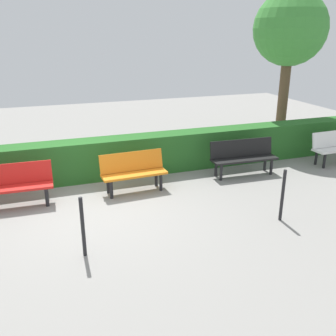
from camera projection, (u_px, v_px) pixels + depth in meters
The scene contains 8 objects.
ground_plane at pixel (89, 208), 7.53m from camera, with size 23.77×23.77×0.00m, color gray.
bench_black at pixel (243, 156), 9.16m from camera, with size 1.66×0.52×0.86m.
bench_orange at pixel (133, 170), 8.21m from camera, with size 1.44×0.53×0.86m.
bench_red at pixel (12, 184), 7.48m from camera, with size 1.57×0.50×0.86m.
hedge_row at pixel (129, 156), 9.17m from camera, with size 19.77×0.59×0.95m, color #266023.
tree_near at pixel (290, 30), 10.86m from camera, with size 2.12×2.12×4.48m.
railing_post_mid at pixel (283, 195), 6.89m from camera, with size 0.06×0.06×1.00m, color black.
railing_post_far at pixel (83, 227), 5.78m from camera, with size 0.06×0.06×1.00m, color black.
Camera 1 is at (0.73, 6.95, 3.33)m, focal length 40.22 mm.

